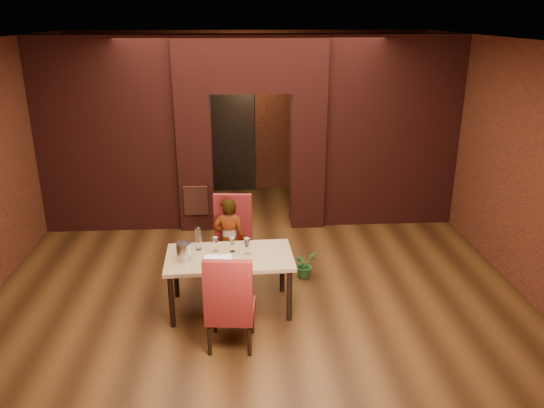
# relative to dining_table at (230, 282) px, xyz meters

# --- Properties ---
(floor) EXTENTS (8.00, 8.00, 0.00)m
(floor) POSITION_rel_dining_table_xyz_m (0.35, 0.83, -0.36)
(floor) COLOR #4C2C13
(floor) RESTS_ON ground
(ceiling) EXTENTS (7.00, 8.00, 0.04)m
(ceiling) POSITION_rel_dining_table_xyz_m (0.35, 0.83, 2.84)
(ceiling) COLOR silver
(ceiling) RESTS_ON ground
(wall_back) EXTENTS (7.00, 0.04, 3.20)m
(wall_back) POSITION_rel_dining_table_xyz_m (0.35, 4.83, 1.24)
(wall_back) COLOR maroon
(wall_back) RESTS_ON ground
(wall_front) EXTENTS (7.00, 0.04, 3.20)m
(wall_front) POSITION_rel_dining_table_xyz_m (0.35, -3.17, 1.24)
(wall_front) COLOR maroon
(wall_front) RESTS_ON ground
(wall_right) EXTENTS (0.04, 8.00, 3.20)m
(wall_right) POSITION_rel_dining_table_xyz_m (3.85, 0.83, 1.24)
(wall_right) COLOR maroon
(wall_right) RESTS_ON ground
(pillar_left) EXTENTS (0.55, 0.55, 2.30)m
(pillar_left) POSITION_rel_dining_table_xyz_m (-0.60, 2.83, 0.79)
(pillar_left) COLOR maroon
(pillar_left) RESTS_ON ground
(pillar_right) EXTENTS (0.55, 0.55, 2.30)m
(pillar_right) POSITION_rel_dining_table_xyz_m (1.30, 2.83, 0.79)
(pillar_right) COLOR maroon
(pillar_right) RESTS_ON ground
(lintel) EXTENTS (2.45, 0.55, 0.90)m
(lintel) POSITION_rel_dining_table_xyz_m (0.35, 2.83, 2.39)
(lintel) COLOR maroon
(lintel) RESTS_ON ground
(wing_wall_left) EXTENTS (2.28, 0.35, 3.20)m
(wing_wall_left) POSITION_rel_dining_table_xyz_m (-2.01, 2.83, 1.24)
(wing_wall_left) COLOR maroon
(wing_wall_left) RESTS_ON ground
(wing_wall_right) EXTENTS (2.28, 0.35, 3.20)m
(wing_wall_right) POSITION_rel_dining_table_xyz_m (2.71, 2.83, 1.24)
(wing_wall_right) COLOR maroon
(wing_wall_right) RESTS_ON ground
(vent_panel) EXTENTS (0.40, 0.03, 0.50)m
(vent_panel) POSITION_rel_dining_table_xyz_m (-0.60, 2.54, 0.19)
(vent_panel) COLOR #98432C
(vent_panel) RESTS_ON ground
(rear_door) EXTENTS (0.90, 0.08, 2.10)m
(rear_door) POSITION_rel_dining_table_xyz_m (-0.05, 4.77, 0.69)
(rear_door) COLOR black
(rear_door) RESTS_ON ground
(rear_door_frame) EXTENTS (1.02, 0.04, 2.22)m
(rear_door_frame) POSITION_rel_dining_table_xyz_m (-0.05, 4.73, 0.69)
(rear_door_frame) COLOR black
(rear_door_frame) RESTS_ON ground
(dining_table) EXTENTS (1.58, 0.93, 0.72)m
(dining_table) POSITION_rel_dining_table_xyz_m (0.00, 0.00, 0.00)
(dining_table) COLOR tan
(dining_table) RESTS_ON ground
(chair_far) EXTENTS (0.58, 0.58, 1.16)m
(chair_far) POSITION_rel_dining_table_xyz_m (0.02, 0.81, 0.22)
(chair_far) COLOR maroon
(chair_far) RESTS_ON ground
(chair_near) EXTENTS (0.56, 0.56, 1.14)m
(chair_near) POSITION_rel_dining_table_xyz_m (0.02, -0.78, 0.21)
(chair_near) COLOR maroon
(chair_near) RESTS_ON ground
(person_seated) EXTENTS (0.46, 0.32, 1.20)m
(person_seated) POSITION_rel_dining_table_xyz_m (-0.02, 0.76, 0.24)
(person_seated) COLOR beige
(person_seated) RESTS_ON ground
(wine_glass_a) EXTENTS (0.08, 0.08, 0.19)m
(wine_glass_a) POSITION_rel_dining_table_xyz_m (-0.17, 0.14, 0.46)
(wine_glass_a) COLOR silver
(wine_glass_a) RESTS_ON dining_table
(wine_glass_b) EXTENTS (0.07, 0.07, 0.18)m
(wine_glass_b) POSITION_rel_dining_table_xyz_m (0.04, 0.11, 0.45)
(wine_glass_b) COLOR white
(wine_glass_b) RESTS_ON dining_table
(wine_glass_c) EXTENTS (0.08, 0.08, 0.21)m
(wine_glass_c) POSITION_rel_dining_table_xyz_m (0.22, 0.03, 0.47)
(wine_glass_c) COLOR white
(wine_glass_c) RESTS_ON dining_table
(tasting_sheet) EXTENTS (0.34, 0.25, 0.00)m
(tasting_sheet) POSITION_rel_dining_table_xyz_m (-0.14, -0.08, 0.36)
(tasting_sheet) COLOR white
(tasting_sheet) RESTS_ON dining_table
(wine_bucket) EXTENTS (0.18, 0.18, 0.22)m
(wine_bucket) POSITION_rel_dining_table_xyz_m (-0.54, -0.08, 0.47)
(wine_bucket) COLOR #AFB0B6
(wine_bucket) RESTS_ON dining_table
(water_bottle) EXTENTS (0.07, 0.07, 0.30)m
(water_bottle) POSITION_rel_dining_table_xyz_m (-0.38, 0.20, 0.51)
(water_bottle) COLOR silver
(water_bottle) RESTS_ON dining_table
(potted_plant) EXTENTS (0.45, 0.45, 0.38)m
(potted_plant) POSITION_rel_dining_table_xyz_m (1.02, 0.77, -0.17)
(potted_plant) COLOR #295F25
(potted_plant) RESTS_ON ground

